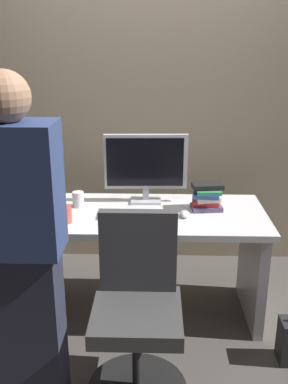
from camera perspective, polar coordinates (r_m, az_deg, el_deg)
The scene contains 11 objects.
ground_plane at distance 3.13m, azimuth 0.03°, elevation -14.96°, with size 9.00×9.00×0.00m, color #4C4742.
wall_back at distance 3.47m, azimuth 0.45°, elevation 14.94°, with size 6.40×0.10×3.00m, color tan.
desk at distance 2.87m, azimuth 0.03°, elevation -6.58°, with size 1.52×0.69×0.72m.
office_chair at distance 2.33m, azimuth -0.86°, elevation -15.51°, with size 0.52×0.52×0.94m.
person_at_desk at distance 2.08m, azimuth -15.72°, elevation -7.51°, with size 0.40×0.24×1.64m.
monitor at distance 2.88m, azimuth 0.23°, elevation 3.54°, with size 0.54×0.15×0.46m.
keyboard at distance 2.72m, azimuth -1.22°, elevation -2.92°, with size 0.43×0.13×0.02m, color #262626.
mouse at distance 2.72m, azimuth 5.24°, elevation -2.83°, with size 0.06×0.10×0.03m, color white.
cup_near_keyboard at distance 2.66m, azimuth -10.08°, elevation -2.85°, with size 0.08×0.08×0.10m, color #D84C3F.
cup_by_monitor at distance 2.89m, azimuth -8.44°, elevation -0.93°, with size 0.07×0.07×0.10m, color silver.
book_stack at distance 2.83m, azimuth 8.04°, elevation -0.61°, with size 0.20×0.17×0.17m.
Camera 1 is at (0.07, -2.59, 1.75)m, focal length 41.54 mm.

